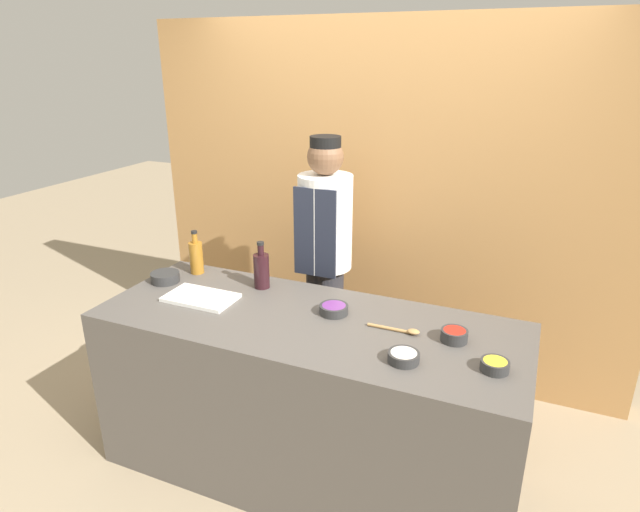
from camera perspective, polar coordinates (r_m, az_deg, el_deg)
name	(u,v)px	position (r m, az deg, el deg)	size (l,w,h in m)	color
ground_plane	(308,466)	(3.22, -1.24, -21.53)	(14.00, 14.00, 0.00)	tan
cabinet_wall	(383,205)	(3.69, 6.72, 5.40)	(3.37, 0.18, 2.40)	#B7844C
counter	(308,397)	(2.93, -1.31, -14.81)	(2.16, 0.82, 0.93)	#514C47
sauce_bowl_yellow	(495,365)	(2.39, 18.15, -11.00)	(0.12, 0.12, 0.05)	#2D2D2D
sauce_bowl_brown	(165,277)	(3.23, -16.19, -2.13)	(0.17, 0.17, 0.06)	#2D2D2D
sauce_bowl_red	(454,335)	(2.56, 14.13, -8.15)	(0.12, 0.12, 0.06)	#2D2D2D
sauce_bowl_purple	(334,309)	(2.73, 1.48, -5.65)	(0.15, 0.15, 0.05)	#2D2D2D
sauce_bowl_white	(404,356)	(2.36, 8.91, -10.54)	(0.14, 0.14, 0.04)	#2D2D2D
cutting_board	(201,298)	(2.96, -12.60, -4.35)	(0.38, 0.23, 0.02)	white
bottle_wine	(261,270)	(3.02, -6.26, -1.47)	(0.09, 0.09, 0.27)	black
bottle_amber	(196,257)	(3.28, -13.07, -0.06)	(0.08, 0.08, 0.27)	#9E661E
wooden_spoon	(401,330)	(2.59, 8.61, -7.80)	(0.26, 0.04, 0.03)	#B2844C
chef_center	(325,262)	(3.34, 0.52, -0.65)	(0.33, 0.33, 1.73)	#28282D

